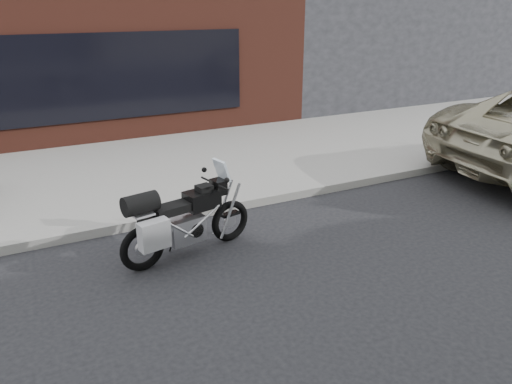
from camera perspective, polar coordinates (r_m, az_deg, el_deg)
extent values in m
plane|color=black|center=(5.31, 9.64, -18.99)|extent=(120.00, 120.00, 0.00)
cube|color=gray|center=(11.02, -11.89, 3.15)|extent=(44.00, 6.00, 0.15)
cube|color=#5E2A1E|center=(17.25, -25.53, 15.39)|extent=(14.00, 10.00, 4.50)
cube|color=black|center=(12.30, -24.16, 11.43)|extent=(10.00, 0.08, 2.00)
cube|color=#25252A|center=(21.28, 10.31, 19.77)|extent=(10.00, 10.00, 6.00)
torus|color=black|center=(6.82, -12.85, -6.31)|extent=(0.64, 0.23, 0.64)
torus|color=black|center=(7.45, -2.99, -3.32)|extent=(0.64, 0.23, 0.64)
cube|color=#B7B7BC|center=(7.05, -8.06, -4.24)|extent=(0.57, 0.39, 0.36)
cube|color=black|center=(7.03, -6.22, -0.84)|extent=(0.53, 0.40, 0.25)
cube|color=black|center=(6.82, -9.58, -1.91)|extent=(0.57, 0.37, 0.11)
cube|color=black|center=(6.71, -12.01, -3.18)|extent=(0.32, 0.26, 0.13)
cube|color=black|center=(7.13, -4.33, 0.60)|extent=(0.21, 0.26, 0.21)
cube|color=silver|center=(7.08, -3.93, 2.52)|extent=(0.19, 0.31, 0.32)
cylinder|color=black|center=(7.07, -4.79, 0.99)|extent=(0.17, 0.66, 0.03)
cube|color=#B7B7BC|center=(6.61, -12.98, -2.37)|extent=(0.32, 0.33, 0.03)
cube|color=gray|center=(6.52, -11.56, -4.82)|extent=(0.43, 0.25, 0.38)
cylinder|color=black|center=(6.56, -13.07, -1.31)|extent=(0.50, 0.35, 0.27)
cylinder|color=#B7B7BC|center=(7.04, -11.33, -5.10)|extent=(0.53, 0.18, 0.18)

